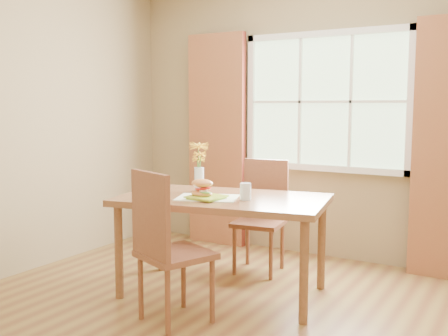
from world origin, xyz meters
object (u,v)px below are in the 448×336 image
at_px(dining_table, 223,207).
at_px(chair_near, 164,241).
at_px(chair_far, 262,210).
at_px(flower_vase, 199,162).
at_px(croissant_sandwich, 202,188).
at_px(water_glass, 246,192).

relative_size(dining_table, chair_near, 1.64).
height_order(chair_far, flower_vase, flower_vase).
height_order(dining_table, flower_vase, flower_vase).
relative_size(chair_near, croissant_sandwich, 5.60).
bearing_deg(dining_table, water_glass, -18.15).
relative_size(dining_table, flower_vase, 4.24).
relative_size(croissant_sandwich, water_glass, 1.48).
xyz_separation_m(chair_far, water_glass, (0.22, -0.73, 0.29)).
xyz_separation_m(dining_table, croissant_sandwich, (-0.08, -0.16, 0.16)).
distance_m(dining_table, water_glass, 0.26).
bearing_deg(flower_vase, chair_near, -72.14).
bearing_deg(chair_near, flower_vase, 129.28).
relative_size(chair_near, flower_vase, 2.58).
bearing_deg(croissant_sandwich, flower_vase, 126.90).
bearing_deg(water_glass, chair_far, 107.07).
height_order(croissant_sandwich, water_glass, croissant_sandwich).
distance_m(chair_near, croissant_sandwich, 0.61).
bearing_deg(dining_table, flower_vase, 145.86).
bearing_deg(water_glass, flower_vase, 163.23).
relative_size(chair_near, chair_far, 1.06).
xyz_separation_m(dining_table, chair_far, (-0.01, 0.70, -0.15)).
height_order(dining_table, chair_far, chair_far).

